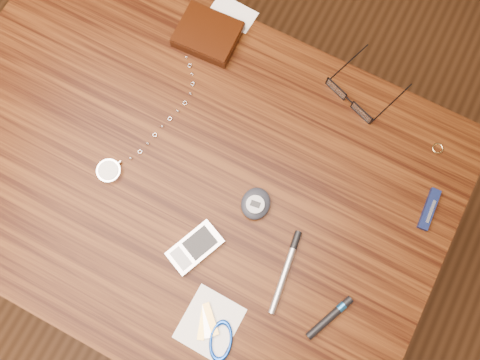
{
  "coord_description": "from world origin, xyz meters",
  "views": [
    {
      "loc": [
        0.2,
        -0.15,
        1.61
      ],
      "look_at": [
        0.1,
        0.03,
        0.76
      ],
      "focal_mm": 35.0,
      "sensor_mm": 36.0,
      "label": 1
    }
  ],
  "objects_px": {
    "desk": "(189,184)",
    "pocket_watch": "(113,166)",
    "pda_phone": "(195,247)",
    "silver_pen": "(287,265)",
    "notepad_keys": "(215,332)",
    "eyeglasses": "(351,99)",
    "pedometer": "(256,204)",
    "pocket_knife": "(429,209)",
    "wallet_and_card": "(208,34)"
  },
  "relations": [
    {
      "from": "eyeglasses",
      "to": "pocket_knife",
      "type": "height_order",
      "value": "eyeglasses"
    },
    {
      "from": "pocket_knife",
      "to": "silver_pen",
      "type": "distance_m",
      "value": 0.28
    },
    {
      "from": "desk",
      "to": "eyeglasses",
      "type": "xyz_separation_m",
      "value": [
        0.22,
        0.28,
        0.11
      ]
    },
    {
      "from": "pedometer",
      "to": "pocket_knife",
      "type": "relative_size",
      "value": 0.83
    },
    {
      "from": "desk",
      "to": "notepad_keys",
      "type": "xyz_separation_m",
      "value": [
        0.19,
        -0.23,
        0.11
      ]
    },
    {
      "from": "desk",
      "to": "pocket_knife",
      "type": "distance_m",
      "value": 0.48
    },
    {
      "from": "desk",
      "to": "pocket_knife",
      "type": "xyz_separation_m",
      "value": [
        0.44,
        0.15,
        0.11
      ]
    },
    {
      "from": "pocket_watch",
      "to": "pocket_knife",
      "type": "xyz_separation_m",
      "value": [
        0.56,
        0.2,
        -0.0
      ]
    },
    {
      "from": "pedometer",
      "to": "silver_pen",
      "type": "xyz_separation_m",
      "value": [
        0.1,
        -0.07,
        -0.0
      ]
    },
    {
      "from": "pocket_watch",
      "to": "pda_phone",
      "type": "relative_size",
      "value": 2.96
    },
    {
      "from": "pda_phone",
      "to": "eyeglasses",
      "type": "bearing_deg",
      "value": 71.45
    },
    {
      "from": "eyeglasses",
      "to": "notepad_keys",
      "type": "distance_m",
      "value": 0.51
    },
    {
      "from": "pocket_knife",
      "to": "notepad_keys",
      "type": "bearing_deg",
      "value": -123.53
    },
    {
      "from": "desk",
      "to": "silver_pen",
      "type": "bearing_deg",
      "value": -14.68
    },
    {
      "from": "wallet_and_card",
      "to": "eyeglasses",
      "type": "xyz_separation_m",
      "value": [
        0.31,
        0.01,
        -0.0
      ]
    },
    {
      "from": "pedometer",
      "to": "silver_pen",
      "type": "distance_m",
      "value": 0.13
    },
    {
      "from": "eyeglasses",
      "to": "silver_pen",
      "type": "xyz_separation_m",
      "value": [
        0.03,
        -0.34,
        -0.01
      ]
    },
    {
      "from": "desk",
      "to": "notepad_keys",
      "type": "relative_size",
      "value": 8.66
    },
    {
      "from": "wallet_and_card",
      "to": "notepad_keys",
      "type": "distance_m",
      "value": 0.57
    },
    {
      "from": "wallet_and_card",
      "to": "silver_pen",
      "type": "bearing_deg",
      "value": -44.51
    },
    {
      "from": "wallet_and_card",
      "to": "pocket_knife",
      "type": "bearing_deg",
      "value": -13.21
    },
    {
      "from": "pedometer",
      "to": "silver_pen",
      "type": "bearing_deg",
      "value": -35.75
    },
    {
      "from": "pedometer",
      "to": "pda_phone",
      "type": "bearing_deg",
      "value": -116.57
    },
    {
      "from": "pda_phone",
      "to": "silver_pen",
      "type": "height_order",
      "value": "pda_phone"
    },
    {
      "from": "silver_pen",
      "to": "notepad_keys",
      "type": "bearing_deg",
      "value": -110.47
    },
    {
      "from": "eyeglasses",
      "to": "pda_phone",
      "type": "relative_size",
      "value": 1.41
    },
    {
      "from": "desk",
      "to": "pedometer",
      "type": "distance_m",
      "value": 0.19
    },
    {
      "from": "desk",
      "to": "pda_phone",
      "type": "bearing_deg",
      "value": -52.15
    },
    {
      "from": "notepad_keys",
      "to": "silver_pen",
      "type": "xyz_separation_m",
      "value": [
        0.06,
        0.16,
        0.0
      ]
    },
    {
      "from": "wallet_and_card",
      "to": "eyeglasses",
      "type": "relative_size",
      "value": 0.99
    },
    {
      "from": "pocket_watch",
      "to": "eyeglasses",
      "type": "bearing_deg",
      "value": 43.93
    },
    {
      "from": "pda_phone",
      "to": "desk",
      "type": "bearing_deg",
      "value": 127.85
    },
    {
      "from": "notepad_keys",
      "to": "desk",
      "type": "bearing_deg",
      "value": 130.06
    },
    {
      "from": "eyeglasses",
      "to": "pda_phone",
      "type": "distance_m",
      "value": 0.41
    },
    {
      "from": "pocket_watch",
      "to": "notepad_keys",
      "type": "distance_m",
      "value": 0.36
    },
    {
      "from": "wallet_and_card",
      "to": "silver_pen",
      "type": "height_order",
      "value": "wallet_and_card"
    },
    {
      "from": "notepad_keys",
      "to": "silver_pen",
      "type": "bearing_deg",
      "value": 69.53
    },
    {
      "from": "pocket_watch",
      "to": "notepad_keys",
      "type": "height_order",
      "value": "pocket_watch"
    },
    {
      "from": "eyeglasses",
      "to": "pocket_watch",
      "type": "xyz_separation_m",
      "value": [
        -0.34,
        -0.33,
        -0.01
      ]
    },
    {
      "from": "notepad_keys",
      "to": "silver_pen",
      "type": "relative_size",
      "value": 0.75
    },
    {
      "from": "wallet_and_card",
      "to": "notepad_keys",
      "type": "height_order",
      "value": "wallet_and_card"
    },
    {
      "from": "eyeglasses",
      "to": "pocket_watch",
      "type": "height_order",
      "value": "eyeglasses"
    },
    {
      "from": "desk",
      "to": "pocket_knife",
      "type": "height_order",
      "value": "pocket_knife"
    },
    {
      "from": "desk",
      "to": "eyeglasses",
      "type": "relative_size",
      "value": 6.4
    },
    {
      "from": "wallet_and_card",
      "to": "silver_pen",
      "type": "xyz_separation_m",
      "value": [
        0.34,
        -0.34,
        -0.01
      ]
    },
    {
      "from": "pocket_watch",
      "to": "pda_phone",
      "type": "distance_m",
      "value": 0.22
    },
    {
      "from": "pocket_watch",
      "to": "silver_pen",
      "type": "xyz_separation_m",
      "value": [
        0.37,
        -0.01,
        0.0
      ]
    },
    {
      "from": "pda_phone",
      "to": "notepad_keys",
      "type": "height_order",
      "value": "pda_phone"
    },
    {
      "from": "notepad_keys",
      "to": "silver_pen",
      "type": "distance_m",
      "value": 0.17
    },
    {
      "from": "desk",
      "to": "pocket_watch",
      "type": "distance_m",
      "value": 0.17
    }
  ]
}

